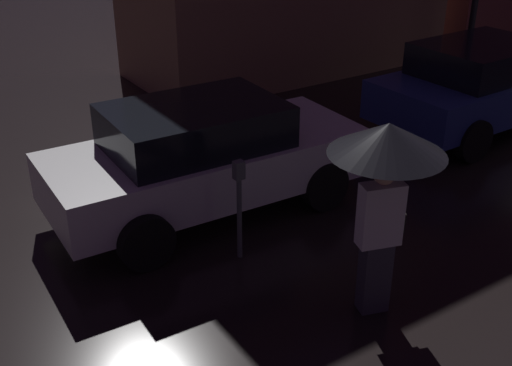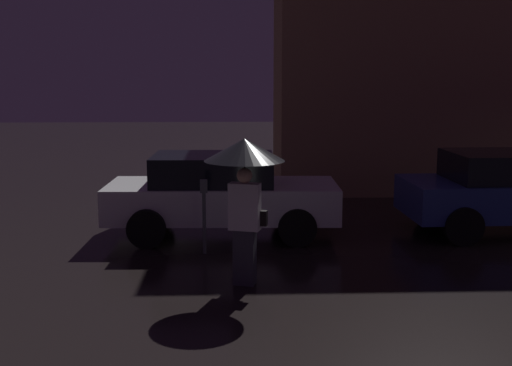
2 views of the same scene
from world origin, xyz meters
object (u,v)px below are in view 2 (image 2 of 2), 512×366
object	(u,v)px
pedestrian_with_umbrella	(245,167)
parked_car_blue	(512,190)
parked_car_white	(220,193)
parking_meter	(204,208)

from	to	relation	value
pedestrian_with_umbrella	parked_car_blue	bearing A→B (deg)	46.37
parked_car_white	parking_meter	size ratio (longest dim) A/B	3.40
parked_car_blue	parking_meter	bearing A→B (deg)	-169.23
pedestrian_with_umbrella	parking_meter	distance (m)	1.99
pedestrian_with_umbrella	parking_meter	xyz separation A→B (m)	(-0.65, 1.63, -0.93)
parked_car_blue	parking_meter	xyz separation A→B (m)	(-5.83, -1.26, -0.03)
parked_car_white	parking_meter	xyz separation A→B (m)	(-0.25, -1.27, -0.02)
parked_car_blue	pedestrian_with_umbrella	distance (m)	6.00
parked_car_white	parked_car_blue	distance (m)	5.58
parked_car_blue	parking_meter	size ratio (longest dim) A/B	3.28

